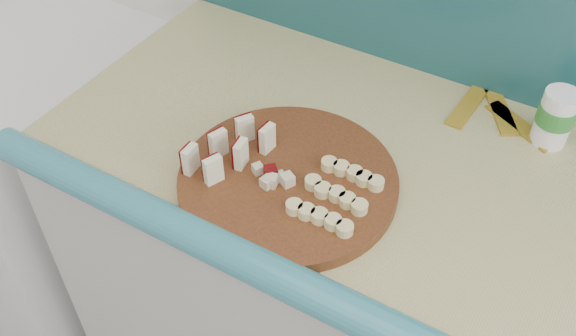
{
  "coord_description": "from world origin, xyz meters",
  "views": [
    {
      "loc": [
        -0.14,
        0.73,
        1.68
      ],
      "look_at": [
        -0.51,
        1.36,
        0.95
      ],
      "focal_mm": 40.0,
      "sensor_mm": 36.0,
      "label": 1
    }
  ],
  "objects": [
    {
      "name": "porcelain_fixture",
      "position": [
        -1.45,
        1.5,
        0.4
      ],
      "size": [
        0.7,
        0.72,
        0.84
      ],
      "color": "white",
      "rests_on": "ground"
    },
    {
      "name": "cutting_board",
      "position": [
        -0.51,
        1.36,
        0.92
      ],
      "size": [
        0.37,
        0.37,
        0.02
      ],
      "primitive_type": "cylinder",
      "rotation": [
        0.0,
        0.0,
        -0.04
      ],
      "color": "#40210D",
      "rests_on": "kitchen_counter"
    },
    {
      "name": "apple_wedges",
      "position": [
        -0.62,
        1.35,
        0.96
      ],
      "size": [
        0.1,
        0.14,
        0.05
      ],
      "color": "#F5EEC4",
      "rests_on": "cutting_board"
    },
    {
      "name": "apple_chunks",
      "position": [
        -0.54,
        1.36,
        0.94
      ],
      "size": [
        0.05,
        0.06,
        0.02
      ],
      "color": "beige",
      "rests_on": "cutting_board"
    },
    {
      "name": "banana_slices",
      "position": [
        -0.43,
        1.36,
        0.94
      ],
      "size": [
        0.12,
        0.14,
        0.02
      ],
      "color": "beige",
      "rests_on": "cutting_board"
    },
    {
      "name": "canister",
      "position": [
        -0.18,
        1.69,
        0.97
      ],
      "size": [
        0.07,
        0.07,
        0.11
      ],
      "rotation": [
        0.0,
        0.0,
        0.1
      ],
      "color": "white",
      "rests_on": "kitchen_counter"
    },
    {
      "name": "banana_peel",
      "position": [
        -0.28,
        1.72,
        0.91
      ],
      "size": [
        0.19,
        0.16,
        0.01
      ],
      "rotation": [
        0.0,
        0.0,
        0.38
      ],
      "color": "#B69123",
      "rests_on": "kitchen_counter"
    }
  ]
}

